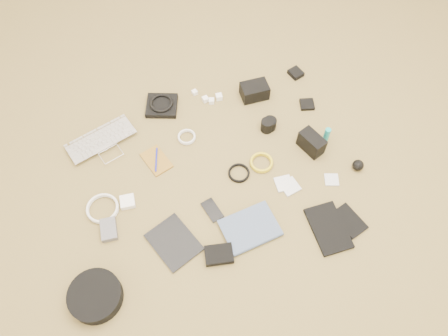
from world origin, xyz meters
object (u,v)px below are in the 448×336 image
object	(u,v)px
dslr_camera	(254,91)
paperback	(259,246)
tablet	(174,242)
phone	(212,210)
laptop	(106,147)
headphone_case	(95,296)

from	to	relation	value
dslr_camera	paperback	distance (m)	0.86
tablet	phone	bearing A→B (deg)	3.37
tablet	laptop	bearing A→B (deg)	86.80
tablet	headphone_case	distance (m)	0.39
laptop	dslr_camera	bearing A→B (deg)	-11.01
tablet	headphone_case	xyz separation A→B (m)	(-0.37, -0.13, 0.03)
laptop	phone	world-z (taller)	laptop
laptop	tablet	distance (m)	0.63
dslr_camera	headphone_case	bearing A→B (deg)	-139.00
headphone_case	paperback	world-z (taller)	headphone_case
laptop	paperback	size ratio (longest dim) A/B	1.41
paperback	tablet	bearing A→B (deg)	62.37
headphone_case	dslr_camera	bearing A→B (deg)	37.86
tablet	headphone_case	size ratio (longest dim) A/B	1.01
dslr_camera	tablet	world-z (taller)	dslr_camera
laptop	phone	size ratio (longest dim) A/B	2.99
dslr_camera	phone	bearing A→B (deg)	-124.15
dslr_camera	phone	distance (m)	0.72
phone	paperback	world-z (taller)	paperback
dslr_camera	headphone_case	distance (m)	1.29
laptop	headphone_case	size ratio (longest dim) A/B	1.56
laptop	tablet	world-z (taller)	laptop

